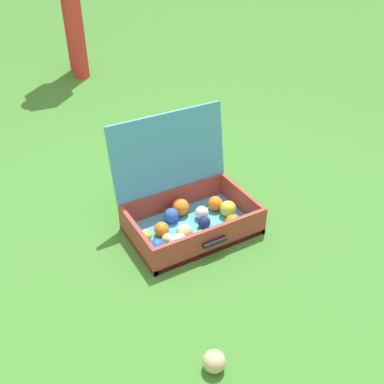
% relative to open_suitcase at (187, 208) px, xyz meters
% --- Properties ---
extents(ground_plane, '(16.00, 16.00, 0.00)m').
position_rel_open_suitcase_xyz_m(ground_plane, '(-0.06, -0.06, -0.10)').
color(ground_plane, '#3D7A2D').
extents(open_suitcase, '(0.55, 0.45, 0.49)m').
position_rel_open_suitcase_xyz_m(open_suitcase, '(0.00, 0.00, 0.00)').
color(open_suitcase, '#4799C6').
rests_on(open_suitcase, ground).
extents(stray_ball_on_grass, '(0.08, 0.08, 0.08)m').
position_rel_open_suitcase_xyz_m(stray_ball_on_grass, '(-0.29, -0.69, -0.07)').
color(stray_ball_on_grass, '#D1B784').
rests_on(stray_ball_on_grass, ground).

